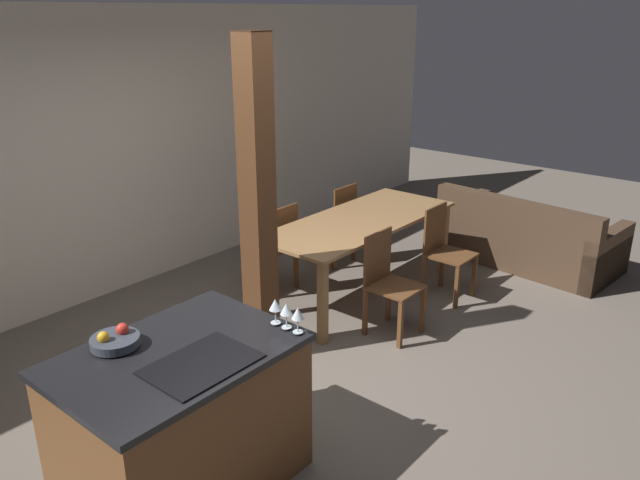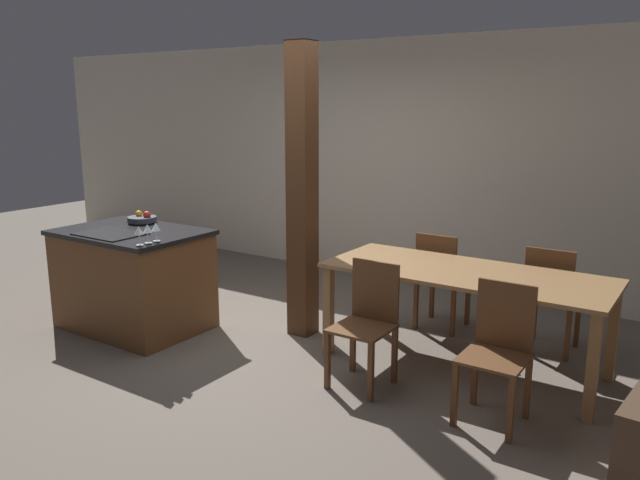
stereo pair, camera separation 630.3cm
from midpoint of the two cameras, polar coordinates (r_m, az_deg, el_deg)
ground_plane at (r=4.01m, az=27.04°, el=-24.48°), size 16.00×16.00×0.00m
wall_back at (r=5.87m, az=31.47°, el=1.10°), size 11.20×0.08×2.70m
kitchen_island at (r=3.80m, az=9.23°, el=-17.19°), size 1.29×0.91×0.91m
fruit_bowl at (r=3.90m, az=8.90°, el=-8.40°), size 0.27×0.27×0.11m
wine_glass_near at (r=3.04m, az=16.57°, el=-13.28°), size 0.07×0.07×0.15m
wine_glass_middle at (r=3.12m, az=17.07°, el=-12.65°), size 0.07×0.07×0.15m
wine_glass_far at (r=3.20m, az=17.54°, el=-12.05°), size 0.07×0.07×0.15m
dining_table at (r=4.45m, az=51.53°, el=-14.29°), size 2.13×0.87×0.77m
dining_chair_near_left at (r=3.83m, az=46.79°, el=-20.78°), size 0.40×0.40×0.89m
dining_chair_near_right at (r=4.18m, az=60.46°, el=-20.63°), size 0.40×0.40×0.89m
dining_chair_far_left at (r=4.98m, az=43.51°, el=-12.98°), size 0.40×0.40×0.89m
dining_chair_far_right at (r=5.26m, az=54.07°, el=-13.58°), size 0.40×0.40×0.89m
timber_post at (r=3.90m, az=33.03°, el=-5.52°), size 0.20×0.20×2.51m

